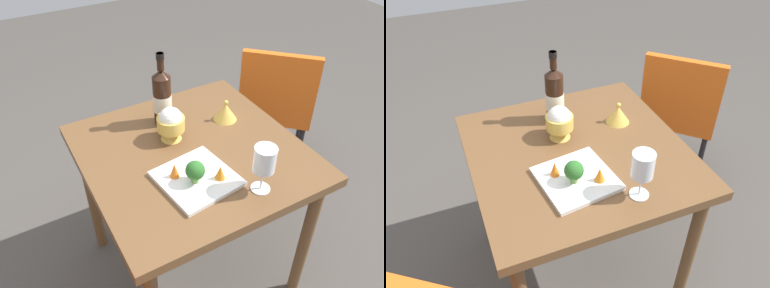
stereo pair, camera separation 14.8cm
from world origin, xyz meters
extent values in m
plane|color=#4C4742|center=(0.00, 0.00, 0.00)|extent=(8.00, 8.00, 0.00)
cube|color=brown|center=(0.00, 0.00, 0.72)|extent=(0.82, 0.82, 0.04)
cylinder|color=brown|center=(0.35, -0.35, 0.35)|extent=(0.05, 0.05, 0.70)
cylinder|color=brown|center=(-0.35, 0.35, 0.35)|extent=(0.05, 0.05, 0.70)
cylinder|color=brown|center=(0.35, 0.35, 0.35)|extent=(0.05, 0.05, 0.70)
cube|color=orange|center=(0.82, 0.45, 0.44)|extent=(0.57, 0.57, 0.02)
cube|color=orange|center=(0.70, 0.32, 0.65)|extent=(0.31, 0.31, 0.40)
cylinder|color=black|center=(0.82, 0.69, 0.21)|extent=(0.03, 0.03, 0.43)
cylinder|color=black|center=(1.06, 0.45, 0.21)|extent=(0.03, 0.03, 0.43)
cylinder|color=black|center=(0.58, 0.45, 0.21)|extent=(0.03, 0.03, 0.43)
cylinder|color=black|center=(0.82, 0.21, 0.21)|extent=(0.03, 0.03, 0.43)
cylinder|color=black|center=(-0.01, 0.23, 0.85)|extent=(0.07, 0.07, 0.21)
cone|color=black|center=(-0.01, 0.23, 0.97)|extent=(0.07, 0.07, 0.03)
cylinder|color=black|center=(-0.01, 0.23, 1.02)|extent=(0.03, 0.03, 0.07)
cylinder|color=black|center=(-0.01, 0.23, 1.04)|extent=(0.03, 0.03, 0.02)
cylinder|color=silver|center=(-0.01, 0.23, 0.84)|extent=(0.08, 0.08, 0.07)
cylinder|color=white|center=(0.10, -0.30, 0.75)|extent=(0.07, 0.07, 0.00)
cylinder|color=white|center=(0.10, -0.30, 0.79)|extent=(0.01, 0.01, 0.08)
cylinder|color=white|center=(0.10, -0.30, 0.88)|extent=(0.08, 0.08, 0.09)
cone|color=gold|center=(-0.04, 0.11, 0.77)|extent=(0.08, 0.08, 0.04)
cylinder|color=gold|center=(-0.04, 0.11, 0.82)|extent=(0.11, 0.11, 0.05)
sphere|color=white|center=(-0.04, 0.11, 0.84)|extent=(0.09, 0.09, 0.09)
cone|color=gold|center=(0.23, 0.12, 0.78)|extent=(0.10, 0.10, 0.07)
sphere|color=gold|center=(0.23, 0.12, 0.83)|extent=(0.02, 0.02, 0.02)
cube|color=white|center=(-0.07, -0.15, 0.75)|extent=(0.28, 0.28, 0.02)
cylinder|color=#729E4C|center=(-0.08, -0.17, 0.77)|extent=(0.03, 0.03, 0.03)
sphere|color=#2D6B28|center=(-0.08, -0.17, 0.81)|extent=(0.07, 0.07, 0.07)
cone|color=orange|center=(-0.13, -0.11, 0.79)|extent=(0.03, 0.03, 0.06)
cone|color=orange|center=(0.00, -0.20, 0.79)|extent=(0.04, 0.04, 0.05)
camera|label=1|loc=(-0.57, -1.01, 1.69)|focal=36.44mm
camera|label=2|loc=(-0.44, -1.08, 1.69)|focal=36.44mm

